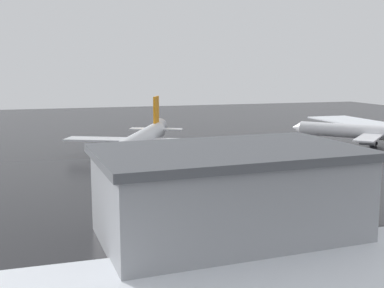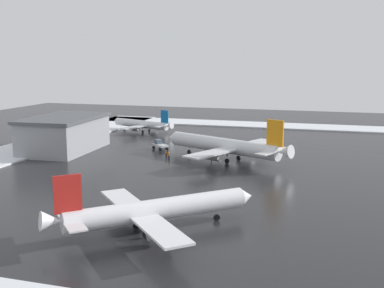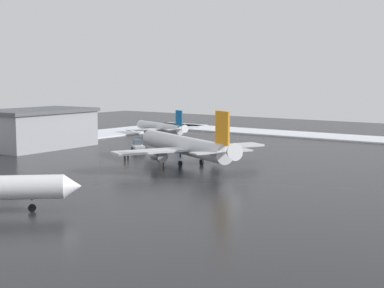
{
  "view_description": "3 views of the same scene",
  "coord_description": "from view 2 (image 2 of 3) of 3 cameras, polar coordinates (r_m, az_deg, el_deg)",
  "views": [
    {
      "loc": [
        -22.4,
        -81.08,
        16.33
      ],
      "look_at": [
        2.13,
        -1.1,
        3.0
      ],
      "focal_mm": 45.0,
      "sensor_mm": 36.0,
      "label": 1
    },
    {
      "loc": [
        99.79,
        26.81,
        23.35
      ],
      "look_at": [
        -4.61,
        -5.01,
        3.77
      ],
      "focal_mm": 45.0,
      "sensor_mm": 36.0,
      "label": 2
    },
    {
      "loc": [
        78.78,
        68.02,
        16.45
      ],
      "look_at": [
        -8.41,
        2.43,
        3.59
      ],
      "focal_mm": 55.0,
      "sensor_mm": 36.0,
      "label": 3
    }
  ],
  "objects": [
    {
      "name": "ground_crew_near_tug",
      "position": [
        115.11,
        -3.07,
        -1.05
      ],
      "size": [
        0.36,
        0.36,
        1.71
      ],
      "rotation": [
        0.0,
        0.0,
        3.88
      ],
      "color": "black",
      "rests_on": "ground_plane"
    },
    {
      "name": "cargo_hangar",
      "position": [
        126.02,
        -14.86,
        1.2
      ],
      "size": [
        25.79,
        16.36,
        8.8
      ],
      "rotation": [
        0.0,
        0.0,
        0.06
      ],
      "color": "gray",
      "rests_on": "ground_plane"
    },
    {
      "name": "airplane_distant_tail",
      "position": [
        110.58,
        4.01,
        -0.2
      ],
      "size": [
        28.42,
        33.44,
        10.56
      ],
      "rotation": [
        0.0,
        0.0,
        4.28
      ],
      "color": "silver",
      "rests_on": "ground_plane"
    },
    {
      "name": "airplane_parked_starboard",
      "position": [
        154.54,
        -5.9,
        2.36
      ],
      "size": [
        20.66,
        24.46,
        7.52
      ],
      "rotation": [
        0.0,
        0.0,
        4.36
      ],
      "color": "silver",
      "rests_on": "ground_plane"
    },
    {
      "name": "snow_bank_far",
      "position": [
        128.04,
        -20.28,
        -0.89
      ],
      "size": [
        152.0,
        16.0,
        0.37
      ],
      "primitive_type": "cube",
      "color": "white",
      "rests_on": "ground_plane"
    },
    {
      "name": "ground_crew_mid_apron",
      "position": [
        112.22,
        -2.76,
        -1.34
      ],
      "size": [
        0.36,
        0.36,
        1.71
      ],
      "rotation": [
        0.0,
        0.0,
        0.41
      ],
      "color": "black",
      "rests_on": "ground_plane"
    },
    {
      "name": "ground_plane",
      "position": [
        105.93,
        1.87,
        -2.57
      ],
      "size": [
        240.0,
        240.0,
        0.0
      ],
      "primitive_type": "plane",
      "color": "#232326"
    },
    {
      "name": "ground_crew_by_nose_gear",
      "position": [
        108.3,
        2.32,
        -1.76
      ],
      "size": [
        0.36,
        0.36,
        1.71
      ],
      "rotation": [
        0.0,
        0.0,
        4.95
      ],
      "color": "black",
      "rests_on": "ground_plane"
    },
    {
      "name": "snow_bank_left",
      "position": [
        170.51,
        7.75,
        2.27
      ],
      "size": [
        14.0,
        116.0,
        0.37
      ],
      "primitive_type": "cube",
      "color": "white",
      "rests_on": "ground_plane"
    },
    {
      "name": "pushback_tug",
      "position": [
        124.3,
        -3.86,
        -0.08
      ],
      "size": [
        4.52,
        5.0,
        2.5
      ],
      "rotation": [
        0.0,
        0.0,
        4.07
      ],
      "color": "silver",
      "rests_on": "ground_plane"
    },
    {
      "name": "airplane_far_rear",
      "position": [
        65.92,
        -4.59,
        -7.82
      ],
      "size": [
        23.67,
        24.66,
        9.17
      ],
      "rotation": [
        0.0,
        0.0,
        2.32
      ],
      "color": "white",
      "rests_on": "ground_plane"
    }
  ]
}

